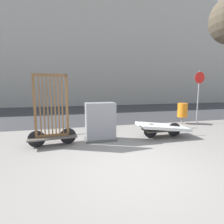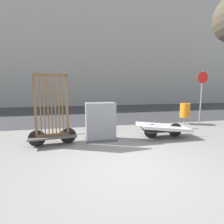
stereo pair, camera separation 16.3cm
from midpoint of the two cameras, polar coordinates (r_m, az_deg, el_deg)
The scene contains 8 objects.
ground_plane at distance 4.12m, azimuth 6.24°, elevation -17.70°, with size 60.00×60.00×0.00m, color gray.
road_strip at distance 12.74m, azimuth -8.10°, elevation -0.15°, with size 56.00×9.41×0.01m.
building_facade at distance 19.68m, azimuth -10.66°, elevation 19.14°, with size 48.00×4.00×11.29m.
bike_cart_with_bedframe at distance 5.67m, azimuth -19.70°, elevation -3.05°, with size 2.15×0.77×2.19m.
bike_cart_with_mattress at distance 6.56m, azimuth 15.56°, elevation -4.85°, with size 2.34×0.97×0.53m.
utility_cabinet at distance 5.92m, azimuth -4.63°, elevation -3.57°, with size 1.03×0.60×1.29m.
trash_bin at distance 9.31m, azimuth 21.55°, elevation 0.56°, with size 0.47×0.47×1.02m.
sign_post at distance 9.77m, azimuth 26.04°, elevation 6.65°, with size 0.56×0.06×2.60m.
Camera 1 is at (-1.40, -3.45, 1.78)m, focal length 28.00 mm.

